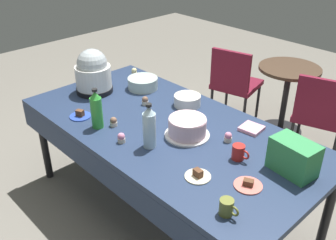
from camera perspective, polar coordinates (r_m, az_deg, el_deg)
The scene contains 23 objects.
ground at distance 3.12m, azimuth 0.00°, elevation -12.96°, with size 9.00×9.00×0.00m, color slate.
potluck_table at distance 2.70m, azimuth 0.00°, elevation -2.07°, with size 2.20×1.10×0.75m.
frosted_layer_cake at distance 2.54m, azimuth 2.88°, elevation -1.10°, with size 0.30×0.30×0.13m.
slow_cooker at distance 3.17m, azimuth -11.06°, elevation 6.90°, with size 0.30×0.30×0.36m.
glass_salad_bowl at distance 3.23m, azimuth -3.75°, elevation 5.48°, with size 0.25×0.25×0.09m, color #B2C6BC.
ceramic_snack_bowl at distance 2.94m, azimuth 2.88°, elevation 2.92°, with size 0.20×0.20×0.08m, color silver.
dessert_plate_coral at distance 2.17m, azimuth 11.79°, elevation -9.36°, with size 0.16×0.16×0.04m.
dessert_plate_cobalt at distance 2.86m, azimuth -12.88°, elevation 0.71°, with size 0.16×0.16×0.05m.
dessert_plate_cream at distance 2.19m, azimuth 4.44°, elevation -8.18°, with size 0.15×0.15×0.05m.
cupcake_rose at distance 2.50m, azimuth -6.94°, elevation -2.66°, with size 0.05×0.05×0.07m.
cupcake_vanilla at distance 3.51m, azimuth -5.03°, elevation 7.15°, with size 0.05×0.05×0.07m.
cupcake_berry at distance 2.52m, azimuth 8.91°, elevation -2.52°, with size 0.05×0.05×0.07m.
cupcake_mint at distance 2.96m, azimuth -3.41°, elevation 2.86°, with size 0.05×0.05×0.07m.
cupcake_cocoa at distance 2.69m, azimuth -8.07°, elevation -0.27°, with size 0.05×0.05×0.07m.
soda_bottle_water at distance 2.39m, azimuth -2.79°, elevation -1.06°, with size 0.08×0.08×0.30m.
soda_bottle_lime_soda at distance 2.65m, azimuth -10.56°, elevation 1.50°, with size 0.08×0.08×0.29m.
coffee_mug_red at distance 2.35m, azimuth 10.44°, elevation -4.73°, with size 0.12×0.08×0.09m.
coffee_mug_olive at distance 1.96m, azimuth 8.73°, elevation -12.67°, with size 0.11×0.07×0.09m.
soda_carton at distance 2.29m, azimuth 18.13°, elevation -5.24°, with size 0.26×0.16×0.20m, color #338C4C.
paper_napkin_stack at distance 2.68m, azimuth 12.28°, elevation -1.23°, with size 0.14×0.14×0.02m, color pink.
maroon_chair_left at distance 4.09m, azimuth 9.79°, elevation 5.74°, with size 0.53×0.53×0.85m.
maroon_chair_right at distance 3.67m, azimuth 21.62°, elevation 1.14°, with size 0.55×0.55×0.85m.
round_cafe_table at distance 4.03m, azimuth 17.18°, elevation 4.55°, with size 0.60×0.60×0.72m.
Camera 1 is at (1.68, -1.59, 2.09)m, focal length 41.12 mm.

